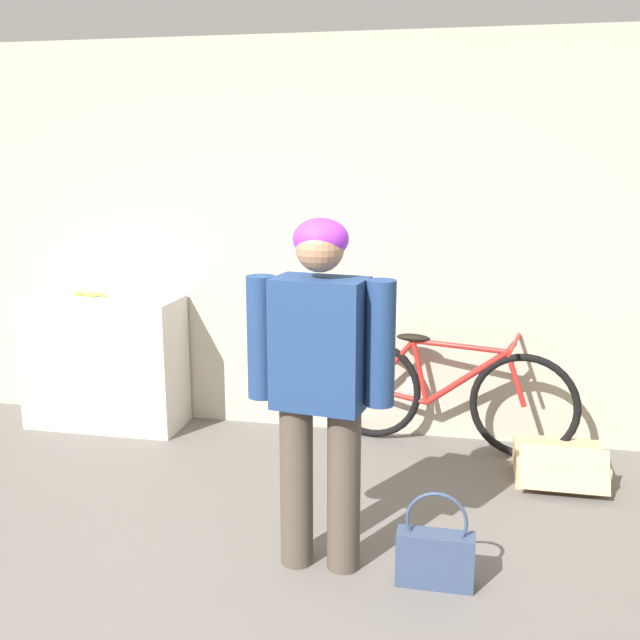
{
  "coord_description": "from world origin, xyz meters",
  "views": [
    {
      "loc": [
        0.93,
        -2.28,
        1.88
      ],
      "look_at": [
        0.28,
        0.8,
        1.17
      ],
      "focal_mm": 42.0,
      "sensor_mm": 36.0,
      "label": 1
    }
  ],
  "objects_px": {
    "person": "(320,371)",
    "cardboard_box": "(559,464)",
    "bicycle": "(445,394)",
    "banana": "(90,294)",
    "handbag": "(435,555)"
  },
  "relations": [
    {
      "from": "cardboard_box",
      "to": "handbag",
      "type": "bearing_deg",
      "value": -116.82
    },
    {
      "from": "bicycle",
      "to": "handbag",
      "type": "relative_size",
      "value": 3.72
    },
    {
      "from": "person",
      "to": "cardboard_box",
      "type": "distance_m",
      "value": 1.91
    },
    {
      "from": "bicycle",
      "to": "banana",
      "type": "distance_m",
      "value": 2.48
    },
    {
      "from": "person",
      "to": "cardboard_box",
      "type": "relative_size",
      "value": 2.9
    },
    {
      "from": "person",
      "to": "bicycle",
      "type": "distance_m",
      "value": 1.73
    },
    {
      "from": "bicycle",
      "to": "banana",
      "type": "bearing_deg",
      "value": -169.83
    },
    {
      "from": "handbag",
      "to": "person",
      "type": "bearing_deg",
      "value": 173.12
    },
    {
      "from": "bicycle",
      "to": "banana",
      "type": "height_order",
      "value": "banana"
    },
    {
      "from": "handbag",
      "to": "bicycle",
      "type": "bearing_deg",
      "value": 91.39
    },
    {
      "from": "handbag",
      "to": "cardboard_box",
      "type": "xyz_separation_m",
      "value": [
        0.65,
        1.29,
        -0.07
      ]
    },
    {
      "from": "bicycle",
      "to": "banana",
      "type": "xyz_separation_m",
      "value": [
        -2.42,
        -0.04,
        0.56
      ]
    },
    {
      "from": "person",
      "to": "bicycle",
      "type": "height_order",
      "value": "person"
    },
    {
      "from": "cardboard_box",
      "to": "person",
      "type": "bearing_deg",
      "value": -133.99
    },
    {
      "from": "bicycle",
      "to": "handbag",
      "type": "xyz_separation_m",
      "value": [
        0.04,
        -1.62,
        -0.22
      ]
    }
  ]
}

